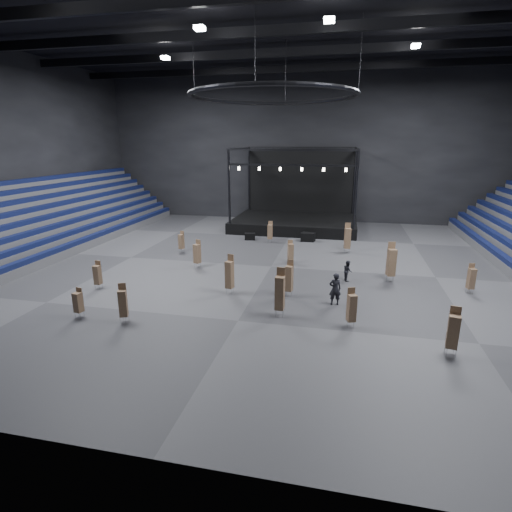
% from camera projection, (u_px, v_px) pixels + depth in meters
% --- Properties ---
extents(floor, '(50.00, 50.00, 0.00)m').
position_uv_depth(floor, '(271.00, 267.00, 32.41)').
color(floor, '#434346').
rests_on(floor, ground).
extents(ceiling, '(50.00, 42.00, 0.20)m').
position_uv_depth(ceiling, '(274.00, 18.00, 27.48)').
color(ceiling, black).
rests_on(ceiling, wall_back).
extents(wall_back, '(50.00, 0.20, 18.00)m').
position_uv_depth(wall_back, '(302.00, 148.00, 49.67)').
color(wall_back, black).
rests_on(wall_back, ground).
extents(wall_front, '(50.00, 0.20, 18.00)m').
position_uv_depth(wall_front, '(128.00, 171.00, 10.22)').
color(wall_front, black).
rests_on(wall_front, ground).
extents(bleachers_left, '(7.20, 40.00, 6.40)m').
position_uv_depth(bleachers_left, '(26.00, 233.00, 36.67)').
color(bleachers_left, '#545456').
rests_on(bleachers_left, floor).
extents(stage, '(14.00, 10.00, 9.20)m').
position_uv_depth(stage, '(296.00, 215.00, 47.26)').
color(stage, black).
rests_on(stage, floor).
extents(truss_ring, '(12.30, 12.30, 5.15)m').
position_uv_depth(truss_ring, '(273.00, 95.00, 28.85)').
color(truss_ring, black).
rests_on(truss_ring, ceiling).
extents(roof_girders, '(49.00, 30.35, 0.70)m').
position_uv_depth(roof_girders, '(274.00, 31.00, 27.70)').
color(roof_girders, black).
rests_on(roof_girders, ceiling).
extents(floodlights, '(28.60, 16.60, 0.25)m').
position_uv_depth(floodlights, '(262.00, 24.00, 24.11)').
color(floodlights, white).
rests_on(floodlights, roof_girders).
extents(flight_case_left, '(1.14, 0.72, 0.71)m').
position_uv_depth(flight_case_left, '(250.00, 236.00, 41.24)').
color(flight_case_left, black).
rests_on(flight_case_left, floor).
extents(flight_case_mid, '(1.46, 1.01, 0.88)m').
position_uv_depth(flight_case_mid, '(308.00, 237.00, 40.66)').
color(flight_case_mid, black).
rests_on(flight_case_mid, floor).
extents(flight_case_right, '(1.37, 0.78, 0.88)m').
position_uv_depth(flight_case_right, '(307.00, 237.00, 40.55)').
color(flight_case_right, black).
rests_on(flight_case_right, floor).
extents(chair_stack_0, '(0.59, 0.59, 2.28)m').
position_uv_depth(chair_stack_0, '(197.00, 253.00, 31.89)').
color(chair_stack_0, silver).
rests_on(chair_stack_0, floor).
extents(chair_stack_1, '(0.67, 0.67, 2.91)m').
position_uv_depth(chair_stack_1, '(391.00, 262.00, 28.56)').
color(chair_stack_1, silver).
rests_on(chair_stack_1, floor).
extents(chair_stack_2, '(0.56, 0.56, 2.25)m').
position_uv_depth(chair_stack_2, '(123.00, 303.00, 22.10)').
color(chair_stack_2, silver).
rests_on(chair_stack_2, floor).
extents(chair_stack_3, '(0.53, 0.53, 2.90)m').
position_uv_depth(chair_stack_3, '(280.00, 292.00, 22.80)').
color(chair_stack_3, silver).
rests_on(chair_stack_3, floor).
extents(chair_stack_4, '(0.44, 0.44, 1.99)m').
position_uv_depth(chair_stack_4, '(98.00, 274.00, 27.21)').
color(chair_stack_4, silver).
rests_on(chair_stack_4, floor).
extents(chair_stack_5, '(0.50, 0.50, 2.07)m').
position_uv_depth(chair_stack_5, '(471.00, 278.00, 26.36)').
color(chair_stack_5, silver).
rests_on(chair_stack_5, floor).
extents(chair_stack_6, '(0.61, 0.61, 2.75)m').
position_uv_depth(chair_stack_6, '(347.00, 238.00, 36.10)').
color(chair_stack_6, silver).
rests_on(chair_stack_6, floor).
extents(chair_stack_7, '(0.57, 0.57, 2.24)m').
position_uv_depth(chair_stack_7, '(352.00, 307.00, 21.49)').
color(chair_stack_7, silver).
rests_on(chair_stack_7, floor).
extents(chair_stack_8, '(0.59, 0.59, 2.42)m').
position_uv_depth(chair_stack_8, '(453.00, 331.00, 18.57)').
color(chair_stack_8, silver).
rests_on(chair_stack_8, floor).
extents(chair_stack_9, '(0.57, 0.57, 2.67)m').
position_uv_depth(chair_stack_9, '(230.00, 274.00, 26.31)').
color(chair_stack_9, silver).
rests_on(chair_stack_9, floor).
extents(chair_stack_10, '(0.49, 0.49, 1.77)m').
position_uv_depth(chair_stack_10, '(78.00, 302.00, 22.75)').
color(chair_stack_10, silver).
rests_on(chair_stack_10, floor).
extents(chair_stack_11, '(0.51, 0.51, 1.98)m').
position_uv_depth(chair_stack_11, '(181.00, 241.00, 36.39)').
color(chair_stack_11, silver).
rests_on(chair_stack_11, floor).
extents(chair_stack_12, '(0.53, 0.53, 2.46)m').
position_uv_depth(chair_stack_12, '(289.00, 278.00, 25.87)').
color(chair_stack_12, silver).
rests_on(chair_stack_12, floor).
extents(chair_stack_13, '(0.45, 0.45, 2.16)m').
position_uv_depth(chair_stack_13, '(270.00, 231.00, 39.95)').
color(chair_stack_13, silver).
rests_on(chair_stack_13, floor).
extents(chair_stack_14, '(0.57, 0.57, 1.96)m').
position_uv_depth(chair_stack_14, '(291.00, 251.00, 33.07)').
color(chair_stack_14, silver).
rests_on(chair_stack_14, floor).
extents(man_center, '(0.85, 0.66, 2.05)m').
position_uv_depth(man_center, '(335.00, 289.00, 24.55)').
color(man_center, black).
rests_on(man_center, floor).
extents(crew_member, '(0.71, 0.84, 1.51)m').
position_uv_depth(crew_member, '(348.00, 271.00, 28.93)').
color(crew_member, black).
rests_on(crew_member, floor).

